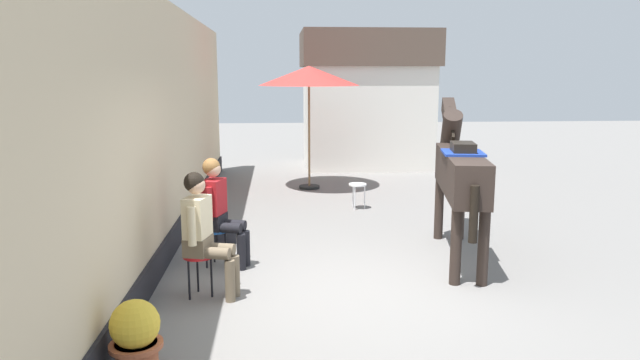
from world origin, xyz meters
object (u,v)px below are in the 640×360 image
(seated_visitor_far, at_px, (219,207))
(cafe_parasol, at_px, (309,77))
(seated_visitor_near, at_px, (203,228))
(satchel_bag, at_px, (226,237))
(spare_stool_white, at_px, (358,187))
(flower_planter_near, at_px, (136,337))
(saddled_horse_center, at_px, (459,171))

(seated_visitor_far, height_order, cafe_parasol, cafe_parasol)
(seated_visitor_near, xyz_separation_m, satchel_bag, (0.05, 2.02, -0.68))
(cafe_parasol, bearing_deg, spare_stool_white, -68.72)
(seated_visitor_near, distance_m, flower_planter_near, 1.78)
(flower_planter_near, bearing_deg, cafe_parasol, 76.70)
(flower_planter_near, bearing_deg, seated_visitor_near, 78.24)
(flower_planter_near, bearing_deg, saddled_horse_center, 39.40)
(spare_stool_white, bearing_deg, seated_visitor_far, -125.41)
(flower_planter_near, xyz_separation_m, spare_stool_white, (2.60, 5.80, 0.07))
(seated_visitor_far, height_order, satchel_bag, seated_visitor_far)
(seated_visitor_near, xyz_separation_m, flower_planter_near, (-0.35, -1.68, -0.44))
(satchel_bag, bearing_deg, seated_visitor_far, 64.53)
(seated_visitor_near, bearing_deg, seated_visitor_far, 86.32)
(seated_visitor_near, relative_size, satchel_bag, 4.96)
(seated_visitor_far, xyz_separation_m, flower_planter_near, (-0.42, -2.73, -0.44))
(seated_visitor_near, xyz_separation_m, cafe_parasol, (1.49, 6.09, 1.59))
(cafe_parasol, bearing_deg, satchel_bag, -109.45)
(saddled_horse_center, height_order, flower_planter_near, saddled_horse_center)
(seated_visitor_near, bearing_deg, flower_planter_near, -101.76)
(spare_stool_white, bearing_deg, satchel_bag, -136.36)
(cafe_parasol, relative_size, satchel_bag, 9.21)
(seated_visitor_near, height_order, seated_visitor_far, same)
(seated_visitor_far, bearing_deg, saddled_horse_center, 3.35)
(seated_visitor_far, relative_size, saddled_horse_center, 0.47)
(saddled_horse_center, bearing_deg, spare_stool_white, 108.05)
(cafe_parasol, bearing_deg, flower_planter_near, -103.30)
(saddled_horse_center, height_order, cafe_parasol, cafe_parasol)
(saddled_horse_center, relative_size, spare_stool_white, 6.47)
(flower_planter_near, height_order, satchel_bag, flower_planter_near)
(saddled_horse_center, distance_m, spare_stool_white, 3.13)
(saddled_horse_center, bearing_deg, satchel_bag, 165.92)
(seated_visitor_near, relative_size, flower_planter_near, 2.17)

